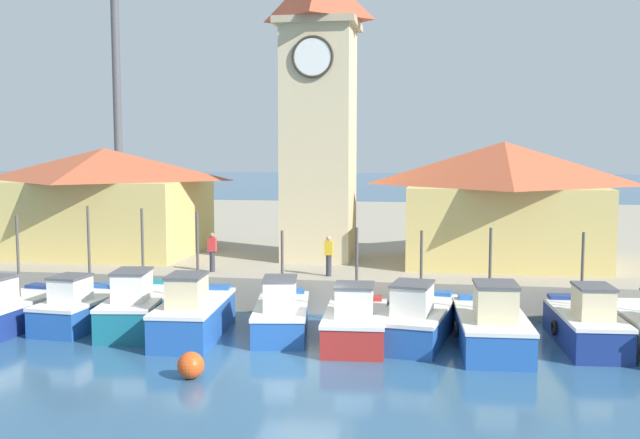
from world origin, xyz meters
TOP-DOWN VIEW (x-y plane):
  - ground_plane at (0.00, 0.00)m, footprint 300.00×300.00m
  - quay_wharf at (0.00, 26.14)m, footprint 120.00×40.00m
  - fishing_boat_far_left at (-10.89, 2.02)m, footprint 2.53×5.40m
  - fishing_boat_left_outer at (-8.51, 2.94)m, footprint 2.16×4.50m
  - fishing_boat_left_inner at (-6.36, 3.02)m, footprint 2.56×5.39m
  - fishing_boat_mid_left at (-3.99, 2.05)m, footprint 2.23×5.06m
  - fishing_boat_center at (-1.14, 3.02)m, footprint 2.48×4.91m
  - fishing_boat_mid_right at (1.56, 2.13)m, footprint 2.25×4.49m
  - fishing_boat_right_inner at (3.54, 2.96)m, footprint 2.79×5.49m
  - fishing_boat_right_outer at (5.96, 2.18)m, footprint 2.38×5.27m
  - fishing_boat_far_right at (9.02, 2.99)m, footprint 2.14×4.90m
  - clock_tower at (-1.18, 11.48)m, footprint 3.58×3.58m
  - warehouse_left at (-11.67, 11.86)m, footprint 9.10×7.33m
  - warehouse_right at (7.02, 11.85)m, footprint 8.66×7.02m
  - port_crane_near at (-17.59, 26.78)m, footprint 2.00×7.87m
  - mooring_buoy at (-2.60, -2.32)m, footprint 0.77×0.77m
  - dock_worker_near_tower at (-4.97, 7.39)m, footprint 0.34×0.22m
  - dock_worker_along_quay at (-0.08, 7.14)m, footprint 0.34×0.22m

SIDE VIEW (x-z plane):
  - ground_plane at x=0.00m, z-range 0.00..0.00m
  - mooring_buoy at x=-2.60m, z-range 0.00..0.77m
  - quay_wharf at x=0.00m, z-range 0.00..1.34m
  - fishing_boat_left_outer at x=-8.51m, z-range -1.48..2.85m
  - fishing_boat_far_left at x=-10.89m, z-range -1.32..2.70m
  - fishing_boat_center at x=-1.14m, z-range -1.07..2.47m
  - fishing_boat_right_inner at x=3.54m, z-range -1.11..2.52m
  - fishing_boat_mid_right at x=1.56m, z-range -1.19..2.61m
  - fishing_boat_far_right at x=9.02m, z-range -1.11..2.58m
  - fishing_boat_right_outer at x=5.96m, z-range -1.17..2.69m
  - fishing_boat_left_inner at x=-6.36m, z-range -1.36..2.89m
  - fishing_boat_mid_left at x=-3.99m, z-range -1.32..2.92m
  - dock_worker_near_tower at x=-4.97m, z-range 1.37..2.99m
  - dock_worker_along_quay at x=-0.08m, z-range 1.37..2.99m
  - warehouse_left at x=-11.67m, z-range 1.39..6.45m
  - warehouse_right at x=7.02m, z-range 1.40..6.76m
  - clock_tower at x=-1.18m, z-range 0.91..15.64m
  - port_crane_near at x=-17.59m, z-range -0.87..18.81m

